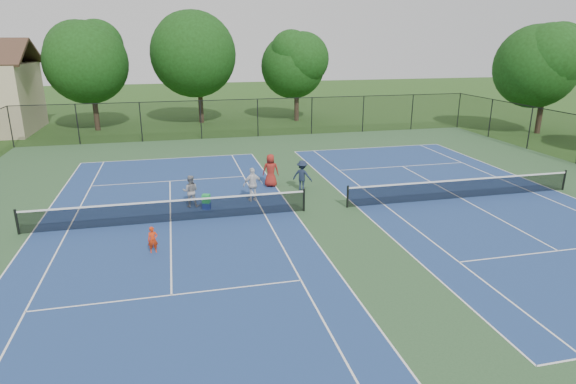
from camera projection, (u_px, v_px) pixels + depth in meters
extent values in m
plane|color=#234716|center=(326.00, 209.00, 22.23)|extent=(140.00, 140.00, 0.00)
cube|color=#2C4E2D|center=(326.00, 209.00, 22.23)|extent=(36.00, 36.00, 0.01)
cube|color=navy|center=(170.00, 222.00, 20.68)|extent=(10.97, 23.77, 0.00)
cube|color=white|center=(170.00, 158.00, 31.70)|extent=(10.97, 0.06, 0.00)
cube|color=white|center=(32.00, 233.00, 19.47)|extent=(0.06, 23.77, 0.00)
cube|color=white|center=(294.00, 212.00, 21.89)|extent=(0.06, 23.77, 0.00)
cube|color=white|center=(68.00, 230.00, 19.77)|extent=(0.06, 23.77, 0.00)
cube|color=white|center=(264.00, 214.00, 21.59)|extent=(0.06, 23.77, 0.00)
cube|color=white|center=(170.00, 181.00, 26.61)|extent=(8.23, 0.06, 0.00)
cube|color=white|center=(171.00, 295.00, 14.75)|extent=(8.23, 0.06, 0.00)
cube|color=white|center=(170.00, 222.00, 20.68)|extent=(0.06, 12.80, 0.00)
cylinder|color=black|center=(17.00, 222.00, 19.21)|extent=(0.10, 0.10, 1.07)
cylinder|color=black|center=(304.00, 200.00, 21.84)|extent=(0.10, 0.10, 1.07)
cube|color=black|center=(170.00, 212.00, 20.54)|extent=(11.90, 0.01, 0.90)
cube|color=white|center=(169.00, 201.00, 20.40)|extent=(11.90, 0.04, 0.07)
cube|color=navy|center=(461.00, 198.00, 23.77)|extent=(10.97, 23.77, 0.00)
cube|color=white|center=(368.00, 148.00, 34.79)|extent=(10.97, 0.06, 0.00)
cube|color=white|center=(357.00, 207.00, 22.56)|extent=(0.06, 23.77, 0.00)
cube|color=white|center=(555.00, 190.00, 24.98)|extent=(0.06, 23.77, 0.00)
cube|color=white|center=(384.00, 204.00, 22.86)|extent=(0.06, 23.77, 0.00)
cube|color=white|center=(532.00, 192.00, 24.68)|extent=(0.06, 23.77, 0.00)
cube|color=white|center=(402.00, 166.00, 29.71)|extent=(8.23, 0.06, 0.00)
cube|color=white|center=(558.00, 251.00, 17.84)|extent=(8.23, 0.06, 0.00)
cube|color=white|center=(461.00, 198.00, 23.77)|extent=(0.06, 12.80, 0.00)
cylinder|color=black|center=(348.00, 197.00, 22.30)|extent=(0.10, 0.10, 1.07)
cylinder|color=black|center=(564.00, 180.00, 24.93)|extent=(0.10, 0.10, 1.07)
cube|color=black|center=(462.00, 189.00, 23.63)|extent=(11.90, 0.01, 0.90)
cube|color=white|center=(463.00, 180.00, 23.49)|extent=(11.90, 0.04, 0.07)
cylinder|color=black|center=(11.00, 127.00, 34.49)|extent=(0.08, 0.08, 3.00)
cylinder|color=black|center=(78.00, 125.00, 35.48)|extent=(0.08, 0.08, 3.00)
cylinder|color=black|center=(141.00, 122.00, 36.48)|extent=(0.08, 0.08, 3.00)
cylinder|color=black|center=(201.00, 120.00, 37.47)|extent=(0.08, 0.08, 3.00)
cylinder|color=black|center=(258.00, 118.00, 38.46)|extent=(0.08, 0.08, 3.00)
cylinder|color=black|center=(312.00, 116.00, 39.46)|extent=(0.08, 0.08, 3.00)
cylinder|color=black|center=(363.00, 114.00, 40.45)|extent=(0.08, 0.08, 3.00)
cylinder|color=black|center=(412.00, 112.00, 41.44)|extent=(0.08, 0.08, 3.00)
cylinder|color=black|center=(459.00, 111.00, 42.44)|extent=(0.08, 0.08, 3.00)
cylinder|color=black|center=(530.00, 128.00, 34.09)|extent=(0.08, 0.08, 3.00)
cylinder|color=black|center=(490.00, 118.00, 38.27)|extent=(0.08, 0.08, 3.00)
cube|color=black|center=(258.00, 118.00, 38.46)|extent=(36.00, 0.01, 3.00)
cube|color=black|center=(257.00, 99.00, 38.01)|extent=(36.00, 0.05, 0.05)
cylinder|color=#2D2116|center=(95.00, 108.00, 41.04)|extent=(0.44, 0.44, 3.78)
sphere|color=#14330E|center=(90.00, 63.00, 39.90)|extent=(6.80, 6.80, 6.80)
sphere|color=#14330E|center=(89.00, 54.00, 39.70)|extent=(5.58, 5.58, 5.58)
sphere|color=#14330E|center=(88.00, 46.00, 39.50)|extent=(4.35, 4.35, 4.35)
cylinder|color=#2D2116|center=(201.00, 100.00, 44.82)|extent=(0.44, 0.44, 4.14)
sphere|color=#14330E|center=(198.00, 54.00, 43.56)|extent=(7.60, 7.60, 7.60)
sphere|color=#14330E|center=(198.00, 47.00, 43.37)|extent=(6.23, 6.23, 6.23)
sphere|color=#14330E|center=(197.00, 40.00, 43.19)|extent=(4.86, 4.86, 4.86)
cylinder|color=#2D2116|center=(297.00, 103.00, 45.99)|extent=(0.44, 0.44, 3.42)
sphere|color=#14330E|center=(297.00, 67.00, 44.97)|extent=(6.00, 6.00, 6.00)
sphere|color=#14330E|center=(297.00, 59.00, 44.76)|extent=(4.92, 4.92, 4.92)
sphere|color=#14330E|center=(297.00, 51.00, 44.55)|extent=(3.84, 3.84, 3.84)
cylinder|color=#2D2116|center=(540.00, 112.00, 39.74)|extent=(0.44, 0.44, 3.60)
sphere|color=#14330E|center=(547.00, 67.00, 38.65)|extent=(6.60, 6.60, 6.60)
sphere|color=#14330E|center=(549.00, 58.00, 38.44)|extent=(5.41, 5.41, 5.41)
sphere|color=#14330E|center=(550.00, 49.00, 38.24)|extent=(4.22, 4.22, 4.22)
imported|color=red|center=(153.00, 240.00, 17.57)|extent=(0.40, 0.29, 1.01)
imported|color=gray|center=(191.00, 191.00, 22.36)|extent=(0.83, 0.70, 1.52)
imported|color=silver|center=(253.00, 184.00, 23.16)|extent=(1.03, 0.56, 1.66)
imported|color=#192339|center=(302.00, 175.00, 24.80)|extent=(1.18, 1.08, 1.59)
imported|color=maroon|center=(271.00, 170.00, 25.45)|extent=(0.94, 0.70, 1.76)
cube|color=navy|center=(207.00, 206.00, 22.22)|extent=(0.43, 0.40, 0.31)
cube|color=green|center=(206.00, 199.00, 22.11)|extent=(0.42, 0.39, 0.40)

